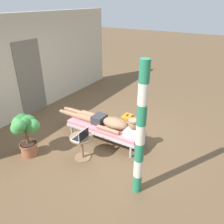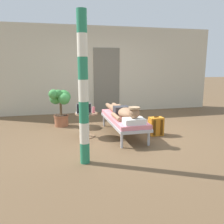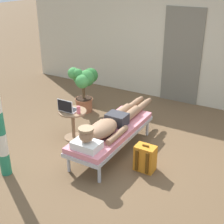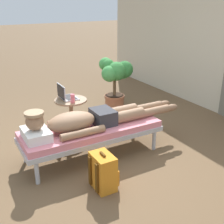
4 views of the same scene
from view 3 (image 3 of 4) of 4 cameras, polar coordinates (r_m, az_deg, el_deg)
ground_plane at (r=5.25m, az=1.07°, el=-7.16°), size 40.00×40.00×0.00m
house_wall_back at (r=7.10m, az=11.36°, el=12.69°), size 7.60×0.20×2.70m
house_door_panel at (r=7.01m, az=12.41°, el=9.67°), size 0.84×0.03×2.04m
lounge_chair at (r=5.10m, az=-0.05°, el=-3.73°), size 0.63×1.80×0.42m
person_reclining at (r=4.99m, az=-0.23°, el=-2.12°), size 0.53×2.17×0.33m
side_table at (r=5.54m, az=-7.03°, el=-1.37°), size 0.48×0.48×0.52m
laptop at (r=5.44m, az=-7.98°, el=0.70°), size 0.31×0.24×0.23m
drink_glass at (r=5.34m, az=-6.03°, el=0.39°), size 0.06×0.06×0.13m
backpack at (r=4.75m, az=5.98°, el=-8.26°), size 0.30×0.26×0.42m
potted_plant at (r=6.49m, az=-5.00°, el=5.28°), size 0.53×0.61×0.94m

